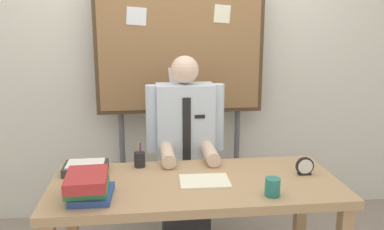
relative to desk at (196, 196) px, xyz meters
The scene contains 10 objects.
back_wall 1.37m from the desk, 90.00° to the left, with size 6.40×0.08×2.70m, color silver.
desk is the anchor object (origin of this frame).
person 0.59m from the desk, 90.00° to the left, with size 0.55×0.56×1.39m.
bulletin_board 1.23m from the desk, 90.00° to the left, with size 1.30×0.09×1.93m.
book_stack 0.62m from the desk, 164.33° to the right, with size 0.24×0.29×0.13m.
open_notebook 0.11m from the desk, 22.43° to the right, with size 0.28×0.21×0.01m, color #F4EFCC.
desk_clock 0.68m from the desk, ahead, with size 0.11×0.04×0.11m.
coffee_mug 0.47m from the desk, 33.12° to the right, with size 0.08×0.08×0.10m, color #267266.
pen_holder 0.45m from the desk, 138.84° to the left, with size 0.07×0.07×0.16m.
paper_tray 0.70m from the desk, 160.73° to the left, with size 0.26×0.20×0.06m.
Camera 1 is at (-0.28, -2.19, 1.62)m, focal length 38.23 mm.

